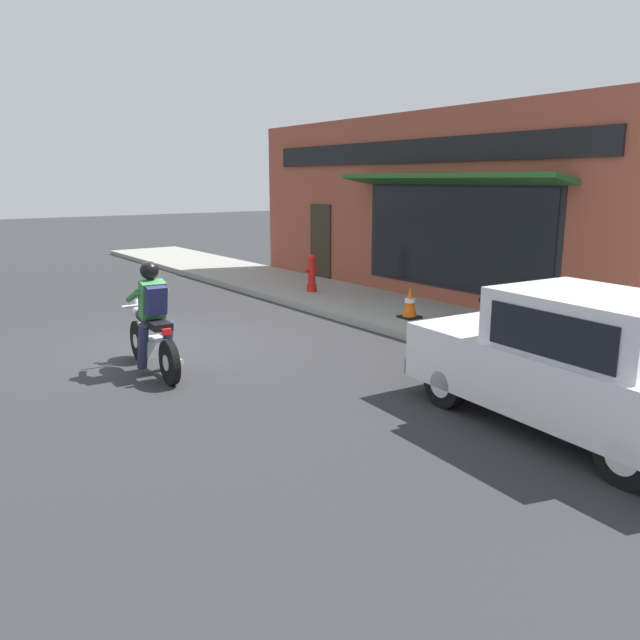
{
  "coord_description": "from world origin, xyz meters",
  "views": [
    {
      "loc": [
        -3.87,
        -9.63,
        2.73
      ],
      "look_at": [
        0.76,
        -3.22,
        0.95
      ],
      "focal_mm": 35.0,
      "sensor_mm": 36.0,
      "label": 1
    }
  ],
  "objects_px": {
    "fire_hydrant": "(312,273)",
    "motorcycle_with_rider": "(152,326)",
    "car_hatchback": "(576,363)",
    "traffic_cone": "(410,303)",
    "trash_bin": "(554,326)"
  },
  "relations": [
    {
      "from": "fire_hydrant",
      "to": "motorcycle_with_rider",
      "type": "bearing_deg",
      "value": -146.35
    },
    {
      "from": "car_hatchback",
      "to": "traffic_cone",
      "type": "distance_m",
      "value": 5.26
    },
    {
      "from": "motorcycle_with_rider",
      "to": "car_hatchback",
      "type": "height_order",
      "value": "motorcycle_with_rider"
    },
    {
      "from": "fire_hydrant",
      "to": "trash_bin",
      "type": "bearing_deg",
      "value": -93.56
    },
    {
      "from": "trash_bin",
      "to": "motorcycle_with_rider",
      "type": "bearing_deg",
      "value": 145.92
    },
    {
      "from": "car_hatchback",
      "to": "trash_bin",
      "type": "xyz_separation_m",
      "value": [
        1.88,
        1.52,
        -0.13
      ]
    },
    {
      "from": "motorcycle_with_rider",
      "to": "trash_bin",
      "type": "relative_size",
      "value": 2.06
    },
    {
      "from": "car_hatchback",
      "to": "trash_bin",
      "type": "distance_m",
      "value": 2.42
    },
    {
      "from": "traffic_cone",
      "to": "fire_hydrant",
      "type": "bearing_deg",
      "value": 87.29
    },
    {
      "from": "motorcycle_with_rider",
      "to": "traffic_cone",
      "type": "height_order",
      "value": "motorcycle_with_rider"
    },
    {
      "from": "trash_bin",
      "to": "traffic_cone",
      "type": "distance_m",
      "value": 3.3
    },
    {
      "from": "motorcycle_with_rider",
      "to": "car_hatchback",
      "type": "xyz_separation_m",
      "value": [
        2.97,
        -4.79,
        0.09
      ]
    },
    {
      "from": "trash_bin",
      "to": "fire_hydrant",
      "type": "xyz_separation_m",
      "value": [
        0.42,
        6.78,
        -0.06
      ]
    },
    {
      "from": "traffic_cone",
      "to": "fire_hydrant",
      "type": "relative_size",
      "value": 0.68
    },
    {
      "from": "trash_bin",
      "to": "traffic_cone",
      "type": "relative_size",
      "value": 1.63
    }
  ]
}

